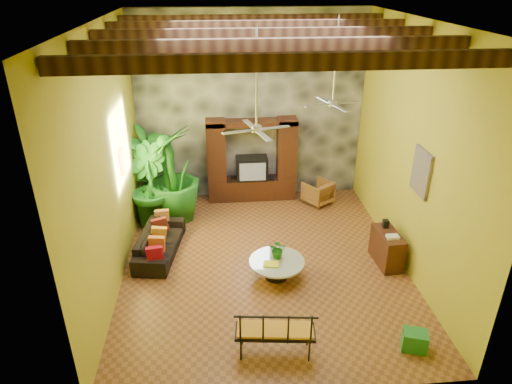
{
  "coord_description": "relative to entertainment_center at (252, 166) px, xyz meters",
  "views": [
    {
      "loc": [
        -0.94,
        -8.29,
        5.81
      ],
      "look_at": [
        -0.15,
        0.2,
        1.63
      ],
      "focal_mm": 32.0,
      "sensor_mm": 36.0,
      "label": 1
    }
  ],
  "objects": [
    {
      "name": "centerpiece_plant",
      "position": [
        0.25,
        -3.57,
        -0.36
      ],
      "size": [
        0.43,
        0.4,
        0.41
      ],
      "primitive_type": "imported",
      "rotation": [
        0.0,
        0.0,
        -0.26
      ],
      "color": "#1C641A",
      "rests_on": "coffee_table"
    },
    {
      "name": "iron_bench",
      "position": [
        -0.1,
        -5.85,
        -0.42
      ],
      "size": [
        1.35,
        0.63,
        0.57
      ],
      "rotation": [
        0.0,
        0.0,
        -0.12
      ],
      "color": "black",
      "rests_on": "ground"
    },
    {
      "name": "tall_plant_c",
      "position": [
        -2.06,
        -0.93,
        0.26
      ],
      "size": [
        1.74,
        1.74,
        2.45
      ],
      "primitive_type": "imported",
      "rotation": [
        0.0,
        0.0,
        4.38
      ],
      "color": "#1B631A",
      "rests_on": "ground"
    },
    {
      "name": "coffee_table",
      "position": [
        0.21,
        -3.7,
        -0.71
      ],
      "size": [
        1.15,
        1.15,
        0.4
      ],
      "rotation": [
        0.0,
        0.0,
        0.2
      ],
      "color": "black",
      "rests_on": "ground"
    },
    {
      "name": "yellow_tray",
      "position": [
        0.07,
        -3.83,
        -0.55
      ],
      "size": [
        0.34,
        0.27,
        0.03
      ],
      "primitive_type": "cube",
      "rotation": [
        0.0,
        0.0,
        -0.19
      ],
      "color": "yellow",
      "rests_on": "coffee_table"
    },
    {
      "name": "wall_art_mask",
      "position": [
        -2.96,
        -2.14,
        1.13
      ],
      "size": [
        0.06,
        0.32,
        0.55
      ],
      "primitive_type": "cube",
      "color": "#F6A51D",
      "rests_on": "left_wall"
    },
    {
      "name": "left_wall",
      "position": [
        -3.0,
        -3.14,
        1.53
      ],
      "size": [
        0.02,
        7.0,
        5.0
      ],
      "primitive_type": "cube",
      "color": "gold",
      "rests_on": "ground"
    },
    {
      "name": "right_wall",
      "position": [
        3.0,
        -3.14,
        1.53
      ],
      "size": [
        0.02,
        7.0,
        5.0
      ],
      "primitive_type": "cube",
      "color": "gold",
      "rests_on": "ground"
    },
    {
      "name": "ceiling_fan_front",
      "position": [
        -0.2,
        -3.54,
        2.44
      ],
      "size": [
        1.28,
        1.28,
        1.86
      ],
      "color": "silver",
      "rests_on": "ceiling"
    },
    {
      "name": "ground",
      "position": [
        0.0,
        -3.14,
        -0.97
      ],
      "size": [
        7.0,
        7.0,
        0.0
      ],
      "primitive_type": "plane",
      "color": "brown",
      "rests_on": "ground"
    },
    {
      "name": "green_bin",
      "position": [
        2.26,
        -5.9,
        -0.79
      ],
      "size": [
        0.48,
        0.42,
        0.35
      ],
      "primitive_type": "cube",
      "rotation": [
        0.0,
        0.0,
        -0.33
      ],
      "color": "#1C6C2D",
      "rests_on": "ground"
    },
    {
      "name": "ceiling_beams",
      "position": [
        0.0,
        -3.14,
        3.81
      ],
      "size": [
        5.95,
        5.36,
        0.22
      ],
      "color": "#362011",
      "rests_on": "ceiling"
    },
    {
      "name": "ceiling",
      "position": [
        0.0,
        -3.14,
        4.03
      ],
      "size": [
        6.0,
        7.0,
        0.02
      ],
      "primitive_type": "cube",
      "color": "silver",
      "rests_on": "back_wall"
    },
    {
      "name": "stone_accent_wall",
      "position": [
        0.0,
        0.3,
        1.53
      ],
      "size": [
        5.98,
        0.1,
        4.98
      ],
      "primitive_type": "cube",
      "color": "#313337",
      "rests_on": "ground"
    },
    {
      "name": "ceiling_fan_back",
      "position": [
        1.6,
        -1.94,
        2.44
      ],
      "size": [
        1.28,
        1.28,
        1.86
      ],
      "color": "silver",
      "rests_on": "ceiling"
    },
    {
      "name": "wicker_armchair",
      "position": [
        1.78,
        -0.45,
        -0.65
      ],
      "size": [
        0.95,
        0.96,
        0.63
      ],
      "primitive_type": "imported",
      "rotation": [
        0.0,
        0.0,
        3.75
      ],
      "color": "olive",
      "rests_on": "ground"
    },
    {
      "name": "tall_plant_a",
      "position": [
        -2.65,
        -0.42,
        0.2
      ],
      "size": [
        1.39,
        1.48,
        2.32
      ],
      "primitive_type": "imported",
      "rotation": [
        0.0,
        0.0,
        0.93
      ],
      "color": "#1C6A1E",
      "rests_on": "ground"
    },
    {
      "name": "back_wall",
      "position": [
        0.0,
        0.36,
        1.53
      ],
      "size": [
        6.0,
        0.02,
        5.0
      ],
      "primitive_type": "cube",
      "color": "gold",
      "rests_on": "ground"
    },
    {
      "name": "wall_art_painting",
      "position": [
        2.96,
        -3.74,
        1.33
      ],
      "size": [
        0.06,
        0.7,
        0.9
      ],
      "primitive_type": "cube",
      "color": "#2A549D",
      "rests_on": "right_wall"
    },
    {
      "name": "sofa",
      "position": [
        -2.3,
        -2.57,
        -0.68
      ],
      "size": [
        1.06,
        2.05,
        0.57
      ],
      "primitive_type": "imported",
      "rotation": [
        0.0,
        0.0,
        1.41
      ],
      "color": "black",
      "rests_on": "ground"
    },
    {
      "name": "side_console",
      "position": [
        2.65,
        -3.41,
        -0.59
      ],
      "size": [
        0.48,
        0.96,
        0.75
      ],
      "primitive_type": "cube",
      "rotation": [
        0.0,
        0.0,
        0.06
      ],
      "color": "#391A12",
      "rests_on": "ground"
    },
    {
      "name": "tall_plant_b",
      "position": [
        -2.65,
        -1.17,
        0.07
      ],
      "size": [
        1.38,
        1.45,
        2.08
      ],
      "primitive_type": "imported",
      "rotation": [
        0.0,
        0.0,
        2.11
      ],
      "color": "#1A6322",
      "rests_on": "ground"
    },
    {
      "name": "entertainment_center",
      "position": [
        0.0,
        0.0,
        0.0
      ],
      "size": [
        2.4,
        0.55,
        2.3
      ],
      "color": "black",
      "rests_on": "ground"
    }
  ]
}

